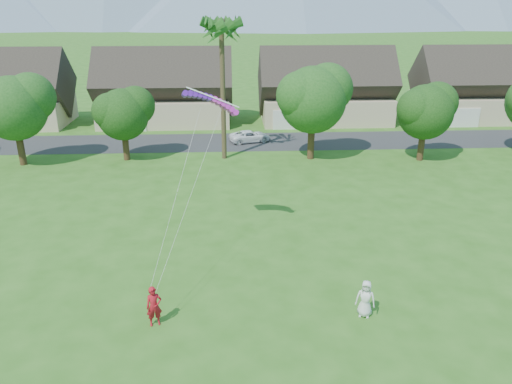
{
  "coord_description": "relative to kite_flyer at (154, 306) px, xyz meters",
  "views": [
    {
      "loc": [
        -1.34,
        -16.08,
        14.04
      ],
      "look_at": [
        0.0,
        10.0,
        3.8
      ],
      "focal_mm": 35.0,
      "sensor_mm": 36.0,
      "label": 1
    }
  ],
  "objects": [
    {
      "name": "parafoil_kite",
      "position": [
        2.59,
        8.4,
        7.78
      ],
      "size": [
        3.22,
        1.06,
        0.5
      ],
      "rotation": [
        0.0,
        0.0,
        0.04
      ],
      "color": "#5A17B0",
      "rests_on": "ground"
    },
    {
      "name": "tree_row",
      "position": [
        3.83,
        24.67,
        3.91
      ],
      "size": [
        62.27,
        6.67,
        8.45
      ],
      "color": "#47301C",
      "rests_on": "ground"
    },
    {
      "name": "street",
      "position": [
        4.97,
        30.75,
        -0.97
      ],
      "size": [
        90.0,
        7.0,
        0.01
      ],
      "primitive_type": "cube",
      "color": "#2D2D30",
      "rests_on": "ground"
    },
    {
      "name": "fan_palm",
      "position": [
        2.97,
        25.25,
        10.82
      ],
      "size": [
        3.0,
        3.0,
        13.8
      ],
      "color": "#4C3D26",
      "rests_on": "ground"
    },
    {
      "name": "watcher",
      "position": [
        9.75,
        0.2,
        -0.05
      ],
      "size": [
        1.05,
        0.85,
        1.85
      ],
      "primitive_type": "imported",
      "rotation": [
        0.0,
        0.0,
        -0.33
      ],
      "color": "silver",
      "rests_on": "ground"
    },
    {
      "name": "parked_car",
      "position": [
        5.59,
        30.75,
        -0.39
      ],
      "size": [
        4.61,
        3.05,
        1.18
      ],
      "primitive_type": "imported",
      "rotation": [
        0.0,
        0.0,
        1.85
      ],
      "color": "white",
      "rests_on": "ground"
    },
    {
      "name": "houses_row",
      "position": [
        5.47,
        39.75,
        2.46
      ],
      "size": [
        72.75,
        8.19,
        8.86
      ],
      "color": "beige",
      "rests_on": "ground"
    },
    {
      "name": "kite_flyer",
      "position": [
        0.0,
        0.0,
        0.0
      ],
      "size": [
        0.82,
        0.66,
        1.96
      ],
      "primitive_type": "imported",
      "rotation": [
        0.0,
        0.0,
        0.3
      ],
      "color": "#AB131F",
      "rests_on": "ground"
    },
    {
      "name": "ground",
      "position": [
        4.97,
        -3.25,
        -0.98
      ],
      "size": [
        500.0,
        500.0,
        0.0
      ],
      "primitive_type": "plane",
      "color": "#2D6019",
      "rests_on": "ground"
    }
  ]
}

